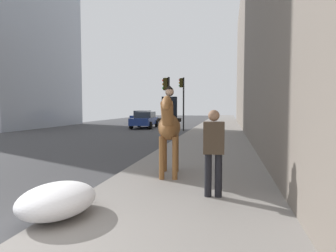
% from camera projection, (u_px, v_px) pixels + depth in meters
% --- Properties ---
extents(mounted_horse_near, '(2.15, 0.76, 2.30)m').
position_uv_depth(mounted_horse_near, '(169.00, 126.00, 7.44)').
color(mounted_horse_near, brown).
rests_on(mounted_horse_near, sidewalk_slab).
extents(pedestrian_greeting, '(0.29, 0.42, 1.70)m').
position_uv_depth(pedestrian_greeting, '(214.00, 147.00, 5.72)').
color(pedestrian_greeting, black).
rests_on(pedestrian_greeting, sidewalk_slab).
extents(car_near_lane, '(3.96, 1.98, 1.44)m').
position_uv_depth(car_near_lane, '(142.00, 117.00, 33.57)').
color(car_near_lane, navy).
rests_on(car_near_lane, ground).
extents(car_mid_lane, '(4.44, 2.05, 1.44)m').
position_uv_depth(car_mid_lane, '(145.00, 120.00, 26.06)').
color(car_mid_lane, navy).
rests_on(car_mid_lane, ground).
extents(traffic_light_near_curb, '(0.20, 0.44, 3.57)m').
position_uv_depth(traffic_light_near_curb, '(167.00, 98.00, 16.83)').
color(traffic_light_near_curb, black).
rests_on(traffic_light_near_curb, ground).
extents(traffic_light_far_curb, '(0.20, 0.44, 4.13)m').
position_uv_depth(traffic_light_far_curb, '(182.00, 95.00, 22.78)').
color(traffic_light_far_curb, black).
rests_on(traffic_light_far_curb, ground).
extents(snow_pile_near, '(1.48, 1.14, 0.51)m').
position_uv_depth(snow_pile_near, '(57.00, 200.00, 4.77)').
color(snow_pile_near, white).
rests_on(snow_pile_near, sidewalk_slab).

